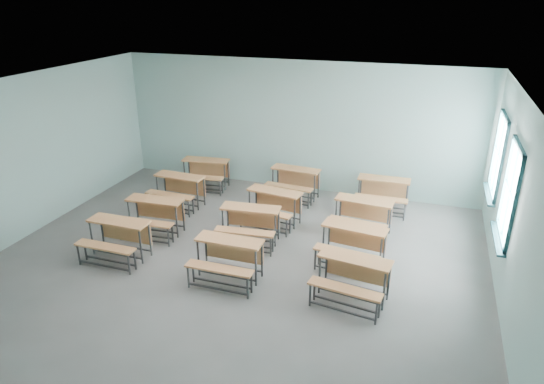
{
  "coord_description": "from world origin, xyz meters",
  "views": [
    {
      "loc": [
        3.13,
        -7.19,
        4.68
      ],
      "look_at": [
        0.32,
        1.2,
        1.0
      ],
      "focal_mm": 32.0,
      "sensor_mm": 36.0,
      "label": 1
    }
  ],
  "objects": [
    {
      "name": "desk_unit_r3c0",
      "position": [
        -2.16,
        3.22,
        0.49
      ],
      "size": [
        1.25,
        0.91,
        0.73
      ],
      "rotation": [
        0.0,
        0.0,
        0.11
      ],
      "color": "#BF7845",
      "rests_on": "ground"
    },
    {
      "name": "desk_unit_r3c1",
      "position": [
        0.18,
        3.3,
        0.49
      ],
      "size": [
        1.23,
        0.88,
        0.73
      ],
      "rotation": [
        0.0,
        0.0,
        -0.09
      ],
      "color": "#BF7845",
      "rests_on": "ground"
    },
    {
      "name": "desk_unit_r2c1",
      "position": [
        0.13,
        1.8,
        0.49
      ],
      "size": [
        1.26,
        0.93,
        0.73
      ],
      "rotation": [
        0.0,
        0.0,
        -0.13
      ],
      "color": "#BF7845",
      "rests_on": "ground"
    },
    {
      "name": "desk_unit_r1c0",
      "position": [
        -2.05,
        0.58,
        0.49
      ],
      "size": [
        1.22,
        0.85,
        0.73
      ],
      "rotation": [
        0.0,
        0.0,
        0.06
      ],
      "color": "#BF7845",
      "rests_on": "ground"
    },
    {
      "name": "room",
      "position": [
        0.08,
        0.03,
        1.6
      ],
      "size": [
        9.04,
        8.04,
        3.24
      ],
      "color": "slate",
      "rests_on": "ground"
    },
    {
      "name": "desk_unit_r1c2",
      "position": [
        2.04,
        0.65,
        0.49
      ],
      "size": [
        1.26,
        0.92,
        0.73
      ],
      "rotation": [
        0.0,
        0.0,
        -0.12
      ],
      "color": "#BF7845",
      "rests_on": "ground"
    },
    {
      "name": "desk_unit_r2c2",
      "position": [
        2.03,
        1.91,
        0.49
      ],
      "size": [
        1.24,
        0.9,
        0.73
      ],
      "rotation": [
        0.0,
        0.0,
        -0.1
      ],
      "color": "#BF7845",
      "rests_on": "ground"
    },
    {
      "name": "desk_unit_r0c1",
      "position": [
        0.09,
        -0.54,
        0.49
      ],
      "size": [
        1.18,
        0.79,
        0.73
      ],
      "rotation": [
        0.0,
        0.0,
        0.01
      ],
      "color": "#BF7845",
      "rests_on": "ground"
    },
    {
      "name": "desk_unit_r3c2",
      "position": [
        2.28,
        3.29,
        0.49
      ],
      "size": [
        1.18,
        0.79,
        0.73
      ],
      "rotation": [
        0.0,
        0.0,
        0.01
      ],
      "color": "#BF7845",
      "rests_on": "ground"
    },
    {
      "name": "desk_unit_r1c1",
      "position": [
        -0.03,
        0.83,
        0.49
      ],
      "size": [
        1.24,
        0.9,
        0.73
      ],
      "rotation": [
        0.0,
        0.0,
        0.1
      ],
      "color": "#BF7845",
      "rests_on": "ground"
    },
    {
      "name": "desk_unit_r0c0",
      "position": [
        -2.17,
        -0.51,
        0.49
      ],
      "size": [
        1.17,
        0.79,
        0.73
      ],
      "rotation": [
        0.0,
        0.0,
        -0.0
      ],
      "color": "#BF7845",
      "rests_on": "ground"
    },
    {
      "name": "desk_unit_r0c2",
      "position": [
        2.24,
        -0.47,
        0.49
      ],
      "size": [
        1.27,
        0.94,
        0.73
      ],
      "rotation": [
        0.0,
        0.0,
        -0.14
      ],
      "color": "#BF7845",
      "rests_on": "ground"
    },
    {
      "name": "desk_unit_r2c0",
      "position": [
        -2.25,
        1.98,
        0.49
      ],
      "size": [
        1.21,
        0.84,
        0.73
      ],
      "rotation": [
        0.0,
        0.0,
        -0.05
      ],
      "color": "#BF7845",
      "rests_on": "ground"
    }
  ]
}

